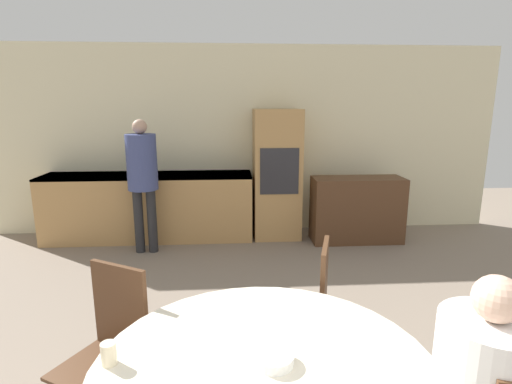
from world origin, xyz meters
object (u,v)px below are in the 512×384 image
(oven_unit, at_px, (277,174))
(sideboard, at_px, (357,210))
(chair_far_right, at_px, (309,304))
(person_standing, at_px, (142,172))
(chair_far_left, at_px, (111,342))
(cup, at_px, (109,354))
(bowl_centre, at_px, (274,359))

(oven_unit, distance_m, sideboard, 1.17)
(chair_far_right, distance_m, person_standing, 2.92)
(chair_far_left, bearing_deg, chair_far_right, 45.78)
(cup, bearing_deg, bowl_centre, -3.74)
(person_standing, bearing_deg, bowl_centre, -69.95)
(sideboard, relative_size, person_standing, 0.73)
(cup, bearing_deg, person_standing, 99.13)
(oven_unit, height_order, sideboard, oven_unit)
(chair_far_left, height_order, cup, chair_far_left)
(sideboard, bearing_deg, chair_far_left, -128.23)
(oven_unit, height_order, chair_far_left, oven_unit)
(chair_far_left, distance_m, bowl_centre, 1.05)
(oven_unit, xyz_separation_m, person_standing, (-1.69, -0.53, 0.14))
(chair_far_left, bearing_deg, bowl_centre, -4.19)
(chair_far_right, bearing_deg, sideboard, 173.01)
(oven_unit, bearing_deg, cup, -106.89)
(bowl_centre, bearing_deg, sideboard, 66.98)
(oven_unit, bearing_deg, sideboard, -15.64)
(chair_far_right, height_order, cup, chair_far_right)
(chair_far_left, distance_m, cup, 0.61)
(sideboard, bearing_deg, oven_unit, 164.36)
(oven_unit, distance_m, cup, 3.98)
(chair_far_right, bearing_deg, oven_unit, -165.64)
(sideboard, distance_m, bowl_centre, 3.89)
(chair_far_right, xyz_separation_m, cup, (-1.03, -0.87, 0.28))
(cup, bearing_deg, chair_far_right, 40.10)
(sideboard, distance_m, cup, 4.17)
(sideboard, xyz_separation_m, bowl_centre, (-1.51, -3.56, 0.34))
(sideboard, distance_m, person_standing, 2.80)
(oven_unit, distance_m, chair_far_right, 2.97)
(person_standing, relative_size, cup, 16.92)
(chair_far_left, distance_m, chair_far_right, 1.24)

